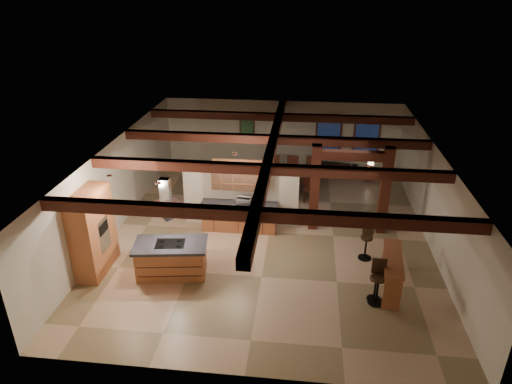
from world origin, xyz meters
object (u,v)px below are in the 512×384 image
at_px(dining_table, 291,185).
at_px(bar_counter, 392,268).
at_px(kitchen_island, 172,258).
at_px(sofa, 333,167).

relative_size(dining_table, bar_counter, 0.85).
distance_m(kitchen_island, dining_table, 6.61).
height_order(sofa, bar_counter, bar_counter).
distance_m(kitchen_island, bar_counter, 5.95).
relative_size(dining_table, sofa, 0.83).
bearing_deg(kitchen_island, sofa, 58.84).
distance_m(sofa, bar_counter, 8.04).
xyz_separation_m(kitchen_island, bar_counter, (5.95, -0.04, 0.18)).
bearing_deg(sofa, kitchen_island, 69.34).
bearing_deg(kitchen_island, bar_counter, -0.43).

